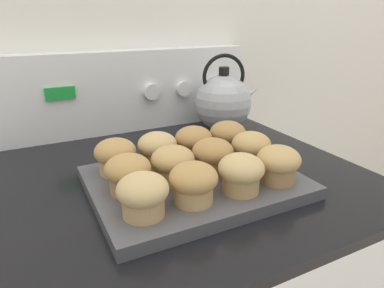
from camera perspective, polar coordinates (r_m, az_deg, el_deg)
The scene contains 16 objects.
wall_back at distance 0.98m, azimuth -13.17°, elevation 20.56°, with size 8.00×0.05×2.40m.
control_panel at distance 0.95m, azimuth -11.29°, elevation 8.58°, with size 0.72×0.07×0.21m.
muffin_pan at distance 0.63m, azimuth 0.33°, elevation -6.34°, with size 0.37×0.28×0.02m.
muffin_r0_c0 at distance 0.50m, azimuth -8.19°, elevation -8.30°, with size 0.08×0.08×0.07m.
muffin_r0_c1 at distance 0.53m, azimuth 0.25°, elevation -6.41°, with size 0.08×0.08×0.07m.
muffin_r0_c2 at distance 0.57m, azimuth 8.18°, elevation -4.74°, with size 0.08×0.08×0.07m.
muffin_r0_c3 at distance 0.61m, azimuth 14.18°, elevation -3.16°, with size 0.08×0.08×0.07m.
muffin_r1_c0 at distance 0.57m, azimuth -10.61°, elevation -4.79°, with size 0.08×0.08×0.07m.
muffin_r1_c1 at distance 0.60m, azimuth -3.21°, elevation -3.28°, with size 0.08×0.08×0.07m.
muffin_r1_c2 at distance 0.63m, azimuth 3.47°, elevation -1.89°, with size 0.08×0.08×0.07m.
muffin_r1_c3 at distance 0.67m, azimuth 9.81°, elevation -0.65°, with size 0.08×0.08×0.07m.
muffin_r2_c0 at distance 0.65m, azimuth -12.63°, elevation -1.87°, with size 0.08×0.08×0.07m.
muffin_r2_c1 at distance 0.67m, azimuth -5.79°, elevation -0.70°, with size 0.08×0.08×0.07m.
muffin_r2_c2 at distance 0.70m, azimuth 0.29°, elevation 0.41°, with size 0.08×0.08×0.07m.
muffin_r2_c3 at distance 0.74m, azimuth 5.96°, elevation 1.37°, with size 0.08×0.08×0.07m.
tea_kettle at distance 0.93m, azimuth 5.27°, elevation 7.00°, with size 0.19×0.15×0.21m.
Camera 1 is at (-0.25, -0.23, 1.19)m, focal length 32.00 mm.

